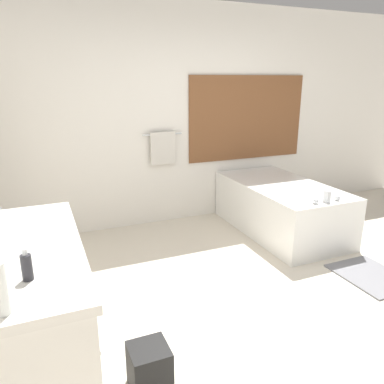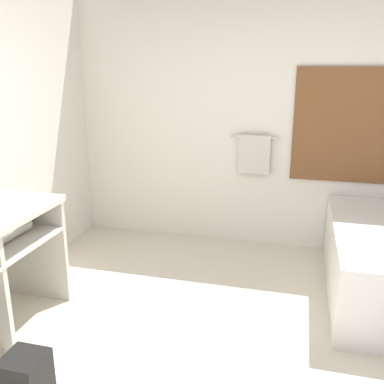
{
  "view_description": "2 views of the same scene",
  "coord_description": "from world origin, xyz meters",
  "views": [
    {
      "loc": [
        -1.75,
        -2.22,
        1.8
      ],
      "look_at": [
        -0.45,
        0.85,
        0.79
      ],
      "focal_mm": 35.0,
      "sensor_mm": 36.0,
      "label": 1
    },
    {
      "loc": [
        0.16,
        -2.16,
        1.86
      ],
      "look_at": [
        -0.62,
        0.84,
        0.94
      ],
      "focal_mm": 40.0,
      "sensor_mm": 36.0,
      "label": 2
    }
  ],
  "objects": [
    {
      "name": "bathtub",
      "position": [
        0.92,
        1.33,
        0.33
      ],
      "size": [
        0.91,
        1.71,
        0.72
      ],
      "color": "white",
      "rests_on": "ground_plane"
    },
    {
      "name": "water_bottle_1",
      "position": [
        -1.94,
        -0.74,
        1.02
      ],
      "size": [
        0.06,
        0.06,
        0.24
      ],
      "color": "silver",
      "rests_on": "vanity_counter"
    },
    {
      "name": "wall_back_with_blinds",
      "position": [
        0.03,
        2.23,
        1.35
      ],
      "size": [
        7.4,
        0.13,
        2.7
      ],
      "color": "white",
      "rests_on": "ground_plane"
    },
    {
      "name": "bath_mat",
      "position": [
        1.05,
        0.04,
        0.01
      ],
      "size": [
        0.55,
        0.67,
        0.02
      ],
      "color": "slate",
      "rests_on": "ground_plane"
    },
    {
      "name": "waste_bin",
      "position": [
        -1.27,
        -0.43,
        0.14
      ],
      "size": [
        0.23,
        0.23,
        0.29
      ],
      "color": "black",
      "rests_on": "ground_plane"
    },
    {
      "name": "soap_dispenser",
      "position": [
        -1.85,
        -0.5,
        0.97
      ],
      "size": [
        0.05,
        0.05,
        0.16
      ],
      "color": "#28282D",
      "rests_on": "vanity_counter"
    },
    {
      "name": "vanity_counter",
      "position": [
        -1.88,
        -0.07,
        0.66
      ],
      "size": [
        0.62,
        1.47,
        0.91
      ],
      "color": "silver",
      "rests_on": "ground_plane"
    },
    {
      "name": "ground_plane",
      "position": [
        0.0,
        0.0,
        0.0
      ],
      "size": [
        16.0,
        16.0,
        0.0
      ],
      "primitive_type": "plane",
      "color": "beige",
      "rests_on": "ground"
    }
  ]
}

